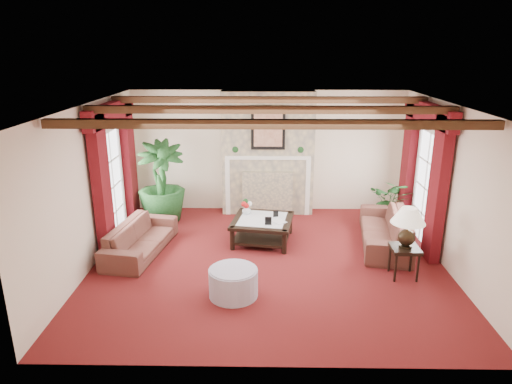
{
  "coord_description": "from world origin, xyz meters",
  "views": [
    {
      "loc": [
        -0.09,
        -7.22,
        3.59
      ],
      "look_at": [
        -0.22,
        0.4,
        1.15
      ],
      "focal_mm": 32.0,
      "sensor_mm": 36.0,
      "label": 1
    }
  ],
  "objects_px": {
    "potted_palm": "(162,200)",
    "ottoman": "(233,283)",
    "coffee_table": "(262,230)",
    "sofa_left": "(140,233)",
    "side_table": "(404,262)",
    "sofa_right": "(385,224)"
  },
  "relations": [
    {
      "from": "sofa_right",
      "to": "coffee_table",
      "type": "distance_m",
      "value": 2.32
    },
    {
      "from": "sofa_right",
      "to": "potted_palm",
      "type": "bearing_deg",
      "value": -95.31
    },
    {
      "from": "ottoman",
      "to": "potted_palm",
      "type": "bearing_deg",
      "value": 119.11
    },
    {
      "from": "sofa_left",
      "to": "ottoman",
      "type": "xyz_separation_m",
      "value": [
        1.78,
        -1.49,
        -0.16
      ]
    },
    {
      "from": "sofa_right",
      "to": "ottoman",
      "type": "height_order",
      "value": "sofa_right"
    },
    {
      "from": "potted_palm",
      "to": "ottoman",
      "type": "relative_size",
      "value": 2.66
    },
    {
      "from": "potted_palm",
      "to": "ottoman",
      "type": "height_order",
      "value": "potted_palm"
    },
    {
      "from": "sofa_right",
      "to": "potted_palm",
      "type": "distance_m",
      "value": 4.58
    },
    {
      "from": "side_table",
      "to": "potted_palm",
      "type": "bearing_deg",
      "value": 151.5
    },
    {
      "from": "side_table",
      "to": "ottoman",
      "type": "bearing_deg",
      "value": -166.55
    },
    {
      "from": "coffee_table",
      "to": "ottoman",
      "type": "relative_size",
      "value": 1.5
    },
    {
      "from": "coffee_table",
      "to": "ottoman",
      "type": "distance_m",
      "value": 2.08
    },
    {
      "from": "sofa_left",
      "to": "ottoman",
      "type": "relative_size",
      "value": 2.67
    },
    {
      "from": "sofa_left",
      "to": "side_table",
      "type": "xyz_separation_m",
      "value": [
        4.5,
        -0.84,
        -0.11
      ]
    },
    {
      "from": "sofa_right",
      "to": "coffee_table",
      "type": "height_order",
      "value": "sofa_right"
    },
    {
      "from": "sofa_left",
      "to": "sofa_right",
      "type": "distance_m",
      "value": 4.54
    },
    {
      "from": "sofa_left",
      "to": "potted_palm",
      "type": "relative_size",
      "value": 1.0
    },
    {
      "from": "sofa_right",
      "to": "ottoman",
      "type": "relative_size",
      "value": 2.96
    },
    {
      "from": "sofa_left",
      "to": "potted_palm",
      "type": "xyz_separation_m",
      "value": [
        0.08,
        1.56,
        0.11
      ]
    },
    {
      "from": "sofa_right",
      "to": "potted_palm",
      "type": "xyz_separation_m",
      "value": [
        -4.44,
        1.13,
        0.07
      ]
    },
    {
      "from": "sofa_left",
      "to": "sofa_right",
      "type": "relative_size",
      "value": 0.9
    },
    {
      "from": "sofa_left",
      "to": "ottoman",
      "type": "bearing_deg",
      "value": -120.84
    }
  ]
}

